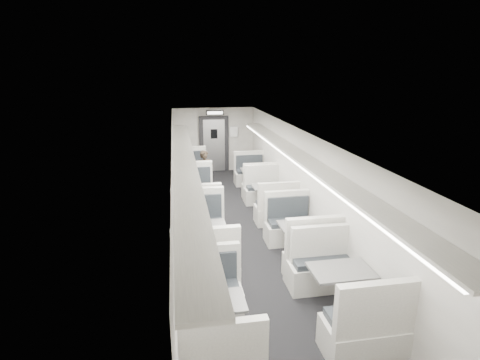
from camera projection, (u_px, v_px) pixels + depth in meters
name	position (u px, v px, depth m)	size (l,w,h in m)	color
room	(242.00, 188.00, 8.42)	(3.24, 12.24, 2.64)	black
booth_left_a	(191.00, 179.00, 11.85)	(1.15, 2.33, 1.25)	#BBB9B0
booth_left_b	(195.00, 202.00, 9.78)	(1.14, 2.32, 1.24)	#BBB9B0
booth_left_c	(202.00, 245.00, 7.41)	(1.16, 2.36, 1.26)	#BBB9B0
booth_left_d	(215.00, 323.00, 5.21)	(1.02, 2.07, 1.11)	#BBB9B0
booth_right_a	(255.00, 180.00, 11.92)	(1.02, 2.08, 1.11)	#BBB9B0
booth_right_b	(269.00, 199.00, 10.18)	(1.05, 2.12, 1.13)	#BBB9B0
booth_right_c	(300.00, 241.00, 7.66)	(1.06, 2.16, 1.15)	#BBB9B0
booth_right_d	(339.00, 292.00, 5.86)	(1.14, 2.32, 1.24)	#BBB9B0
passenger	(205.00, 173.00, 11.42)	(0.52, 0.34, 1.41)	black
window_a	(174.00, 152.00, 11.34)	(0.02, 1.18, 0.84)	black
window_b	(174.00, 171.00, 9.27)	(0.02, 1.18, 0.84)	black
window_c	(175.00, 200.00, 7.19)	(0.02, 1.18, 0.84)	black
window_d	(176.00, 253.00, 5.11)	(0.02, 1.18, 0.84)	black
luggage_rack_left	(185.00, 162.00, 7.73)	(0.46, 10.40, 0.09)	#BBB9B0
luggage_rack_right	(300.00, 158.00, 8.14)	(0.46, 10.40, 0.09)	#BBB9B0
vestibule_door	(214.00, 144.00, 14.07)	(1.10, 0.13, 2.10)	black
exit_sign	(215.00, 113.00, 13.25)	(0.62, 0.12, 0.16)	black
wall_notice	(234.00, 132.00, 14.05)	(0.32, 0.02, 0.40)	white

